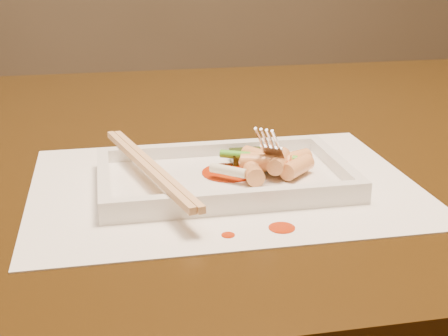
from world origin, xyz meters
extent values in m
cube|color=black|center=(0.00, 0.00, 0.73)|extent=(1.40, 0.90, 0.04)
cylinder|color=black|center=(0.62, 0.37, 0.35)|extent=(0.07, 0.07, 0.71)
cube|color=white|center=(0.02, -0.18, 0.75)|extent=(0.40, 0.30, 0.00)
cylinder|color=#B32805|center=(0.05, -0.29, 0.75)|extent=(0.02, 0.02, 0.00)
cylinder|color=#B32805|center=(0.00, -0.30, 0.75)|extent=(0.01, 0.01, 0.00)
cube|color=white|center=(0.02, -0.18, 0.76)|extent=(0.26, 0.16, 0.01)
cube|color=white|center=(0.02, -0.11, 0.77)|extent=(0.26, 0.01, 0.01)
cube|color=white|center=(0.02, -0.25, 0.77)|extent=(0.26, 0.01, 0.01)
cube|color=white|center=(-0.11, -0.18, 0.77)|extent=(0.01, 0.14, 0.01)
cube|color=white|center=(0.14, -0.18, 0.77)|extent=(0.01, 0.14, 0.01)
cube|color=black|center=(0.05, -0.14, 0.77)|extent=(0.04, 0.03, 0.01)
cylinder|color=#EAEACC|center=(0.02, -0.19, 0.77)|extent=(0.04, 0.03, 0.01)
cylinder|color=green|center=(0.06, -0.16, 0.77)|extent=(0.08, 0.04, 0.01)
cube|color=#E0AA70|center=(-0.06, -0.18, 0.78)|extent=(0.07, 0.24, 0.01)
cube|color=#E0AA70|center=(-0.06, -0.18, 0.78)|extent=(0.07, 0.24, 0.01)
cylinder|color=#B32805|center=(0.03, -0.17, 0.76)|extent=(0.06, 0.06, 0.00)
cylinder|color=#F7BD73|center=(0.07, -0.17, 0.77)|extent=(0.05, 0.04, 0.02)
cylinder|color=#F7BD73|center=(0.05, -0.19, 0.77)|extent=(0.02, 0.05, 0.02)
cylinder|color=#F7BD73|center=(0.06, -0.19, 0.78)|extent=(0.05, 0.03, 0.02)
cylinder|color=#F7BD73|center=(0.06, -0.16, 0.77)|extent=(0.04, 0.04, 0.02)
cylinder|color=#F7BD73|center=(0.06, -0.18, 0.77)|extent=(0.05, 0.04, 0.02)
cylinder|color=#F7BD73|center=(0.08, -0.19, 0.78)|extent=(0.04, 0.05, 0.02)
cylinder|color=#F7BD73|center=(0.09, -0.17, 0.77)|extent=(0.05, 0.04, 0.02)
cylinder|color=#F7BD73|center=(0.09, -0.19, 0.77)|extent=(0.04, 0.04, 0.02)
camera|label=1|loc=(-0.10, -0.78, 0.99)|focal=50.00mm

